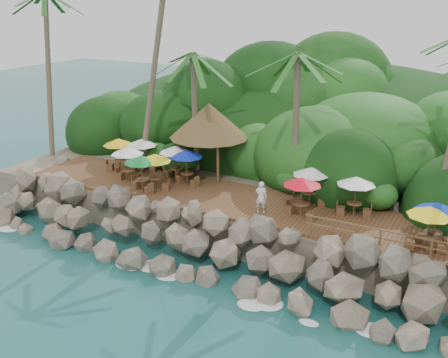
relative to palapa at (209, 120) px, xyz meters
The scene contains 12 objects.
ground 11.41m from the palapa, 72.82° to the right, with size 140.00×140.00×0.00m, color #19514F.
land_base 8.64m from the palapa, 66.28° to the left, with size 32.00×25.20×2.10m, color gray.
jungle_hill 15.52m from the palapa, 78.37° to the left, with size 44.80×28.00×15.40m, color #143811.
seawall 9.20m from the palapa, 68.55° to the right, with size 29.00×4.00×2.30m, color gray, non-canonical shape.
terrace 5.73m from the palapa, 49.43° to the right, with size 26.00×5.00×0.20m, color brown.
jungle_foliage 8.57m from the palapa, 62.62° to the left, with size 44.00×16.00×12.00m, color #143811, non-canonical shape.
foam_line 11.15m from the palapa, 72.29° to the right, with size 25.20×0.80×0.06m.
palms 7.00m from the palapa, 14.01° to the right, with size 33.93×7.07×14.01m.
palapa is the anchor object (origin of this frame).
dining_clusters 4.80m from the palapa, 47.39° to the right, with size 21.81×5.22×2.19m.
railing 13.85m from the palapa, 25.07° to the right, with size 7.20×0.10×1.00m.
waiter 7.71m from the palapa, 37.96° to the right, with size 0.64×0.42×1.76m, color white.
Camera 1 is at (13.31, -18.72, 13.34)m, focal length 41.94 mm.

